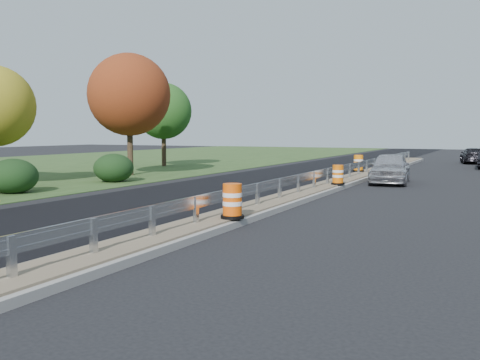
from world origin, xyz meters
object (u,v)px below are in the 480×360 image
at_px(car_silver, 390,168).
at_px(car_dark_far, 473,156).
at_px(barrel_median_near, 232,202).
at_px(barrel_median_mid, 338,175).
at_px(barrel_median_far, 358,164).

height_order(car_silver, car_dark_far, car_silver).
distance_m(barrel_median_near, barrel_median_mid, 10.72).
bearing_deg(car_dark_far, car_silver, 74.46).
bearing_deg(barrel_median_far, barrel_median_mid, -82.53).
bearing_deg(barrel_median_near, barrel_median_far, 93.29).
relative_size(barrel_median_mid, car_dark_far, 0.20).
xyz_separation_m(barrel_median_mid, barrel_median_far, (-1.10, 8.39, 0.05)).
bearing_deg(car_dark_far, barrel_median_near, 75.31).
bearing_deg(car_dark_far, barrel_median_mid, 72.21).
bearing_deg(barrel_median_near, barrel_median_mid, 90.00).
bearing_deg(barrel_median_near, car_dark_far, 82.69).
height_order(barrel_median_near, car_dark_far, car_dark_far).
bearing_deg(car_silver, car_dark_far, 75.77).
bearing_deg(barrel_median_far, car_dark_far, 70.95).
relative_size(barrel_median_near, barrel_median_mid, 1.08).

